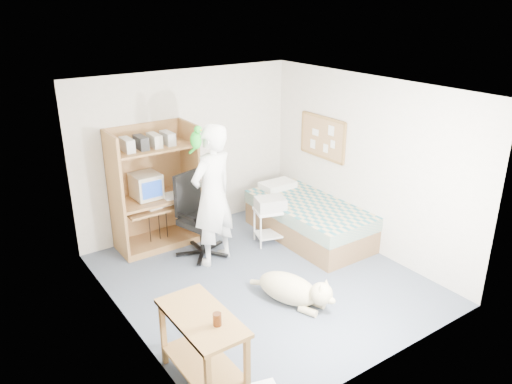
% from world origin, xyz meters
% --- Properties ---
extents(floor, '(4.00, 4.00, 0.00)m').
position_xyz_m(floor, '(0.00, 0.00, 0.00)').
color(floor, '#474F61').
rests_on(floor, ground).
extents(wall_back, '(3.60, 0.02, 2.50)m').
position_xyz_m(wall_back, '(0.00, 2.00, 1.25)').
color(wall_back, beige).
rests_on(wall_back, floor).
extents(wall_right, '(0.02, 4.00, 2.50)m').
position_xyz_m(wall_right, '(1.80, 0.00, 1.25)').
color(wall_right, beige).
rests_on(wall_right, floor).
extents(wall_left, '(0.02, 4.00, 2.50)m').
position_xyz_m(wall_left, '(-1.80, 0.00, 1.25)').
color(wall_left, beige).
rests_on(wall_left, floor).
extents(ceiling, '(3.60, 4.00, 0.02)m').
position_xyz_m(ceiling, '(0.00, 0.00, 2.50)').
color(ceiling, white).
rests_on(ceiling, wall_back).
extents(computer_hutch, '(1.20, 0.63, 1.80)m').
position_xyz_m(computer_hutch, '(-0.70, 1.74, 0.82)').
color(computer_hutch, brown).
rests_on(computer_hutch, floor).
extents(bed, '(1.02, 2.02, 0.66)m').
position_xyz_m(bed, '(1.30, 0.62, 0.29)').
color(bed, brown).
rests_on(bed, floor).
extents(side_desk, '(0.50, 1.00, 0.75)m').
position_xyz_m(side_desk, '(-1.55, -1.20, 0.49)').
color(side_desk, brown).
rests_on(side_desk, floor).
extents(corkboard, '(0.04, 0.94, 0.66)m').
position_xyz_m(corkboard, '(1.77, 0.90, 1.45)').
color(corkboard, '#8C613E').
rests_on(corkboard, wall_right).
extents(office_chair, '(0.67, 0.68, 1.19)m').
position_xyz_m(office_chair, '(-0.34, 1.10, 0.42)').
color(office_chair, black).
rests_on(office_chair, floor).
extents(person, '(0.82, 0.66, 1.97)m').
position_xyz_m(person, '(-0.27, 0.79, 0.99)').
color(person, white).
rests_on(person, floor).
extents(parrot, '(0.14, 0.25, 0.40)m').
position_xyz_m(parrot, '(-0.46, 0.80, 1.80)').
color(parrot, '#148E17').
rests_on(parrot, person).
extents(dog, '(0.64, 1.13, 0.44)m').
position_xyz_m(dog, '(-0.02, -0.66, 0.19)').
color(dog, tan).
rests_on(dog, floor).
extents(printer_cart, '(0.54, 0.48, 0.54)m').
position_xyz_m(printer_cart, '(0.70, 0.79, 0.36)').
color(printer_cart, white).
rests_on(printer_cart, floor).
extents(printer, '(0.50, 0.43, 0.18)m').
position_xyz_m(printer, '(0.70, 0.79, 0.63)').
color(printer, '#B6B6B1').
rests_on(printer, printer_cart).
extents(crt_monitor, '(0.39, 0.42, 0.36)m').
position_xyz_m(crt_monitor, '(-0.81, 1.75, 0.95)').
color(crt_monitor, beige).
rests_on(crt_monitor, computer_hutch).
extents(keyboard, '(0.47, 0.22, 0.03)m').
position_xyz_m(keyboard, '(-0.68, 1.58, 0.67)').
color(keyboard, beige).
rests_on(keyboard, computer_hutch).
extents(pencil_cup, '(0.08, 0.08, 0.12)m').
position_xyz_m(pencil_cup, '(-0.31, 1.65, 0.82)').
color(pencil_cup, yellow).
rests_on(pencil_cup, computer_hutch).
extents(drink_glass, '(0.08, 0.08, 0.12)m').
position_xyz_m(drink_glass, '(-1.50, -1.40, 0.81)').
color(drink_glass, '#3B1B09').
rests_on(drink_glass, side_desk).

